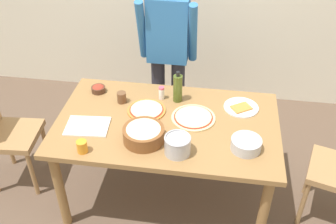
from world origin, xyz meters
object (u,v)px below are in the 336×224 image
pizza_raw_on_board (193,117)px  pizza_cooked_on_tray (147,110)px  person_cook (168,50)px  plate_with_slice (241,107)px  mixing_bowl_steel (246,144)px  cup_orange (82,147)px  olive_oil_bottle (178,88)px  dining_table (167,131)px  popcorn_bowl (144,133)px  steel_pot (177,145)px  small_sauce_bowl (98,89)px  cutting_board_white (88,126)px  salt_shaker (162,93)px  chair_wooden_left (2,129)px  cup_small_brown (122,97)px

pizza_raw_on_board → pizza_cooked_on_tray: size_ratio=1.12×
person_cook → pizza_raw_on_board: person_cook is taller
plate_with_slice → mixing_bowl_steel: bearing=-86.5°
mixing_bowl_steel → cup_orange: cup_orange is taller
pizza_cooked_on_tray → olive_oil_bottle: 0.29m
pizza_cooked_on_tray → plate_with_slice: bearing=11.2°
person_cook → plate_with_slice: size_ratio=6.23×
dining_table → plate_with_slice: plate_with_slice is taller
olive_oil_bottle → popcorn_bowl: bearing=-108.2°
olive_oil_bottle → steel_pot: size_ratio=1.48×
small_sauce_bowl → cup_orange: size_ratio=1.29×
popcorn_bowl → small_sauce_bowl: size_ratio=2.55×
plate_with_slice → cutting_board_white: bearing=-160.2°
small_sauce_bowl → cutting_board_white: 0.45m
popcorn_bowl → steel_pot: steel_pot is taller
small_sauce_bowl → salt_shaker: salt_shaker is taller
pizza_cooked_on_tray → steel_pot: 0.51m
pizza_raw_on_board → olive_oil_bottle: olive_oil_bottle is taller
person_cook → small_sauce_bowl: 0.69m
popcorn_bowl → small_sauce_bowl: (-0.48, 0.53, -0.03)m
steel_pot → salt_shaker: steel_pot is taller
pizza_cooked_on_tray → salt_shaker: size_ratio=2.71×
steel_pot → chair_wooden_left: bearing=168.1°
chair_wooden_left → cutting_board_white: bearing=-9.7°
mixing_bowl_steel → cup_small_brown: 1.02m
dining_table → cutting_board_white: (-0.55, -0.14, 0.10)m
small_sauce_bowl → olive_oil_bottle: 0.65m
dining_table → small_sauce_bowl: (-0.60, 0.30, 0.12)m
person_cook → small_sauce_bowl: person_cook is taller
dining_table → steel_pot: bearing=-69.6°
person_cook → mixing_bowl_steel: person_cook is taller
salt_shaker → pizza_cooked_on_tray: bearing=-115.5°
mixing_bowl_steel → person_cook: bearing=124.4°
mixing_bowl_steel → small_sauce_bowl: (-1.15, 0.51, -0.01)m
plate_with_slice → salt_shaker: 0.62m
mixing_bowl_steel → small_sauce_bowl: size_ratio=1.82×
pizza_raw_on_board → salt_shaker: salt_shaker is taller
chair_wooden_left → salt_shaker: bearing=13.3°
small_sauce_bowl → cutting_board_white: size_ratio=0.37×
chair_wooden_left → pizza_cooked_on_tray: 1.18m
cutting_board_white → steel_pot: bearing=-14.4°
popcorn_bowl → small_sauce_bowl: popcorn_bowl is taller
mixing_bowl_steel → steel_pot: (-0.44, -0.10, 0.03)m
person_cook → cutting_board_white: person_cook is taller
dining_table → cup_small_brown: size_ratio=18.82×
popcorn_bowl → pizza_raw_on_board: bearing=43.3°
dining_table → salt_shaker: bearing=106.8°
chair_wooden_left → steel_pot: size_ratio=5.48×
plate_with_slice → cup_small_brown: 0.91m
person_cook → mixing_bowl_steel: size_ratio=8.10×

